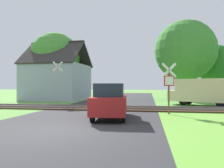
{
  "coord_description": "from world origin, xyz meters",
  "views": [
    {
      "loc": [
        3.28,
        -7.66,
        1.68
      ],
      "look_at": [
        0.5,
        8.64,
        1.8
      ],
      "focal_mm": 35.0,
      "sensor_mm": 36.0,
      "label": 1
    }
  ],
  "objects_px": {
    "crossing_sign_far": "(58,80)",
    "tree_far": "(216,64)",
    "house": "(57,81)",
    "tree_right": "(185,51)",
    "stop_sign_near": "(169,84)",
    "parked_car": "(110,101)",
    "tree_left": "(55,57)",
    "mail_truck": "(201,91)"
  },
  "relations": [
    {
      "from": "crossing_sign_far",
      "to": "tree_far",
      "type": "xyz_separation_m",
      "value": [
        15.82,
        11.36,
        2.16
      ]
    },
    {
      "from": "house",
      "to": "tree_right",
      "type": "distance_m",
      "value": 15.57
    },
    {
      "from": "stop_sign_near",
      "to": "tree_far",
      "type": "xyz_separation_m",
      "value": [
        7.02,
        15.67,
        2.56
      ]
    },
    {
      "from": "house",
      "to": "tree_right",
      "type": "relative_size",
      "value": 0.76
    },
    {
      "from": "stop_sign_near",
      "to": "crossing_sign_far",
      "type": "distance_m",
      "value": 9.81
    },
    {
      "from": "crossing_sign_far",
      "to": "tree_far",
      "type": "relative_size",
      "value": 0.56
    },
    {
      "from": "stop_sign_near",
      "to": "crossing_sign_far",
      "type": "height_order",
      "value": "crossing_sign_far"
    },
    {
      "from": "crossing_sign_far",
      "to": "house",
      "type": "height_order",
      "value": "house"
    },
    {
      "from": "stop_sign_near",
      "to": "tree_far",
      "type": "relative_size",
      "value": 0.45
    },
    {
      "from": "crossing_sign_far",
      "to": "stop_sign_near",
      "type": "bearing_deg",
      "value": -38.32
    },
    {
      "from": "tree_far",
      "to": "parked_car",
      "type": "relative_size",
      "value": 1.63
    },
    {
      "from": "crossing_sign_far",
      "to": "parked_car",
      "type": "xyz_separation_m",
      "value": [
        5.68,
        -6.4,
        -1.26
      ]
    },
    {
      "from": "tree_right",
      "to": "parked_car",
      "type": "height_order",
      "value": "tree_right"
    },
    {
      "from": "tree_left",
      "to": "parked_car",
      "type": "relative_size",
      "value": 2.0
    },
    {
      "from": "stop_sign_near",
      "to": "parked_car",
      "type": "relative_size",
      "value": 0.73
    },
    {
      "from": "house",
      "to": "tree_left",
      "type": "distance_m",
      "value": 3.21
    },
    {
      "from": "tree_far",
      "to": "stop_sign_near",
      "type": "bearing_deg",
      "value": -114.13
    },
    {
      "from": "crossing_sign_far",
      "to": "tree_right",
      "type": "distance_m",
      "value": 15.5
    },
    {
      "from": "tree_right",
      "to": "crossing_sign_far",
      "type": "bearing_deg",
      "value": -141.89
    },
    {
      "from": "stop_sign_near",
      "to": "mail_truck",
      "type": "bearing_deg",
      "value": -127.16
    },
    {
      "from": "mail_truck",
      "to": "tree_far",
      "type": "bearing_deg",
      "value": 4.12
    },
    {
      "from": "tree_left",
      "to": "mail_truck",
      "type": "distance_m",
      "value": 17.55
    },
    {
      "from": "house",
      "to": "crossing_sign_far",
      "type": "bearing_deg",
      "value": -63.21
    },
    {
      "from": "tree_far",
      "to": "tree_right",
      "type": "bearing_deg",
      "value": -152.58
    },
    {
      "from": "stop_sign_near",
      "to": "parked_car",
      "type": "bearing_deg",
      "value": 23.75
    },
    {
      "from": "tree_far",
      "to": "parked_car",
      "type": "xyz_separation_m",
      "value": [
        -10.14,
        -17.75,
        -3.42
      ]
    },
    {
      "from": "stop_sign_near",
      "to": "tree_right",
      "type": "bearing_deg",
      "value": -112.65
    },
    {
      "from": "tree_right",
      "to": "parked_car",
      "type": "relative_size",
      "value": 2.27
    },
    {
      "from": "stop_sign_near",
      "to": "tree_right",
      "type": "relative_size",
      "value": 0.32
    },
    {
      "from": "house",
      "to": "tree_far",
      "type": "distance_m",
      "value": 19.55
    },
    {
      "from": "tree_right",
      "to": "stop_sign_near",
      "type": "bearing_deg",
      "value": -102.65
    },
    {
      "from": "tree_far",
      "to": "crossing_sign_far",
      "type": "bearing_deg",
      "value": -144.33
    },
    {
      "from": "tree_left",
      "to": "stop_sign_near",
      "type": "bearing_deg",
      "value": -44.45
    },
    {
      "from": "house",
      "to": "parked_car",
      "type": "bearing_deg",
      "value": -53.93
    },
    {
      "from": "crossing_sign_far",
      "to": "tree_far",
      "type": "height_order",
      "value": "tree_far"
    },
    {
      "from": "crossing_sign_far",
      "to": "tree_right",
      "type": "bearing_deg",
      "value": 25.88
    },
    {
      "from": "stop_sign_near",
      "to": "house",
      "type": "xyz_separation_m",
      "value": [
        -11.95,
        11.41,
        0.52
      ]
    },
    {
      "from": "mail_truck",
      "to": "parked_car",
      "type": "distance_m",
      "value": 10.39
    },
    {
      "from": "stop_sign_near",
      "to": "tree_left",
      "type": "height_order",
      "value": "tree_left"
    },
    {
      "from": "mail_truck",
      "to": "parked_car",
      "type": "relative_size",
      "value": 1.26
    },
    {
      "from": "tree_left",
      "to": "crossing_sign_far",
      "type": "bearing_deg",
      "value": -64.35
    },
    {
      "from": "mail_truck",
      "to": "crossing_sign_far",
      "type": "bearing_deg",
      "value": 125.04
    }
  ]
}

